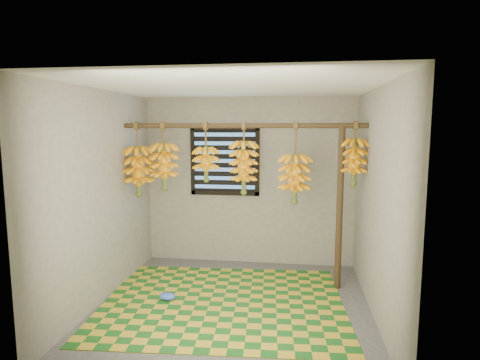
% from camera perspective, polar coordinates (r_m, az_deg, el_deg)
% --- Properties ---
extents(floor, '(3.00, 3.00, 0.01)m').
position_cam_1_polar(floor, '(4.68, -0.97, -17.58)').
color(floor, '#454545').
rests_on(floor, ground).
extents(ceiling, '(3.00, 3.00, 0.01)m').
position_cam_1_polar(ceiling, '(4.26, -1.04, 13.21)').
color(ceiling, silver).
rests_on(ceiling, wall_back).
extents(wall_back, '(3.00, 0.01, 2.40)m').
position_cam_1_polar(wall_back, '(5.79, 1.29, -0.24)').
color(wall_back, slate).
rests_on(wall_back, floor).
extents(wall_left, '(0.01, 3.00, 2.40)m').
position_cam_1_polar(wall_left, '(4.78, -19.15, -2.32)').
color(wall_left, slate).
rests_on(wall_left, floor).
extents(wall_right, '(0.01, 3.00, 2.40)m').
position_cam_1_polar(wall_right, '(4.35, 19.04, -3.27)').
color(wall_right, slate).
rests_on(wall_right, floor).
extents(window, '(1.00, 0.04, 1.00)m').
position_cam_1_polar(window, '(5.77, -2.18, 2.74)').
color(window, black).
rests_on(window, wall_back).
extents(hanging_pole, '(3.00, 0.06, 0.06)m').
position_cam_1_polar(hanging_pole, '(4.93, 0.24, 7.73)').
color(hanging_pole, '#49351E').
rests_on(hanging_pole, wall_left).
extents(support_post, '(0.08, 0.08, 2.00)m').
position_cam_1_polar(support_post, '(5.02, 13.98, -3.99)').
color(support_post, '#49351E').
rests_on(support_post, floor).
extents(woven_mat, '(2.83, 2.33, 0.01)m').
position_cam_1_polar(woven_mat, '(4.77, -2.41, -16.96)').
color(woven_mat, '#1A5B1C').
rests_on(woven_mat, floor).
extents(plastic_bag, '(0.21, 0.16, 0.08)m').
position_cam_1_polar(plastic_bag, '(4.87, -10.29, -15.97)').
color(plastic_bag, blue).
rests_on(plastic_bag, woven_mat).
extents(banana_bunch_a, '(0.36, 0.36, 0.95)m').
position_cam_1_polar(banana_bunch_a, '(5.31, -14.26, 1.21)').
color(banana_bunch_a, brown).
rests_on(banana_bunch_a, hanging_pole).
extents(banana_bunch_b, '(0.35, 0.35, 0.86)m').
position_cam_1_polar(banana_bunch_b, '(5.18, -10.74, 1.92)').
color(banana_bunch_b, brown).
rests_on(banana_bunch_b, hanging_pole).
extents(banana_bunch_c, '(0.32, 0.32, 0.74)m').
position_cam_1_polar(banana_bunch_c, '(5.03, -4.85, 2.30)').
color(banana_bunch_c, brown).
rests_on(banana_bunch_c, hanging_pole).
extents(banana_bunch_d, '(0.34, 0.34, 0.89)m').
position_cam_1_polar(banana_bunch_d, '(4.95, 0.54, 1.80)').
color(banana_bunch_d, brown).
rests_on(banana_bunch_d, hanging_pole).
extents(banana_bunch_e, '(0.38, 0.38, 0.99)m').
position_cam_1_polar(banana_bunch_e, '(4.93, 7.79, 0.18)').
color(banana_bunch_e, brown).
rests_on(banana_bunch_e, hanging_pole).
extents(banana_bunch_f, '(0.30, 0.30, 0.77)m').
position_cam_1_polar(banana_bunch_f, '(4.96, 15.92, 2.45)').
color(banana_bunch_f, brown).
rests_on(banana_bunch_f, hanging_pole).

